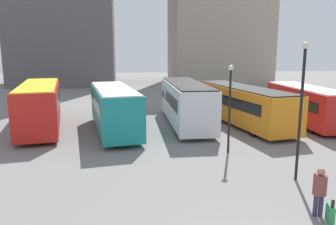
{
  "coord_description": "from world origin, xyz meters",
  "views": [
    {
      "loc": [
        -4.11,
        -6.85,
        5.51
      ],
      "look_at": [
        -1.13,
        13.94,
        1.58
      ],
      "focal_mm": 35.0,
      "sensor_mm": 36.0,
      "label": 1
    }
  ],
  "objects": [
    {
      "name": "bus_0",
      "position": [
        -9.95,
        17.5,
        1.75
      ],
      "size": [
        4.19,
        10.73,
        3.23
      ],
      "rotation": [
        0.0,
        0.0,
        1.73
      ],
      "color": "red",
      "rests_on": "ground_plane"
    },
    {
      "name": "suitcase",
      "position": [
        2.49,
        2.1,
        0.31
      ],
      "size": [
        0.29,
        0.43,
        0.89
      ],
      "rotation": [
        0.0,
        0.0,
        1.27
      ],
      "color": "#28844C",
      "rests_on": "ground_plane"
    },
    {
      "name": "lamp_post_0",
      "position": [
        1.63,
        9.84,
        2.88
      ],
      "size": [
        0.28,
        0.28,
        4.8
      ],
      "color": "black",
      "rests_on": "ground_plane"
    },
    {
      "name": "bus_4",
      "position": [
        9.94,
        16.22,
        1.54
      ],
      "size": [
        2.98,
        9.46,
        2.84
      ],
      "rotation": [
        0.0,
        0.0,
        1.52
      ],
      "color": "red",
      "rests_on": "ground_plane"
    },
    {
      "name": "lamp_post_1",
      "position": [
        3.31,
        5.7,
        3.45
      ],
      "size": [
        0.28,
        0.28,
        5.88
      ],
      "color": "black",
      "rests_on": "ground_plane"
    },
    {
      "name": "bus_1",
      "position": [
        -4.66,
        15.72,
        1.67
      ],
      "size": [
        3.79,
        9.59,
        3.08
      ],
      "rotation": [
        0.0,
        0.0,
        1.71
      ],
      "color": "#19847F",
      "rests_on": "ground_plane"
    },
    {
      "name": "traveler",
      "position": [
        2.38,
        2.61,
        1.02
      ],
      "size": [
        0.55,
        0.55,
        1.72
      ],
      "rotation": [
        0.0,
        0.0,
        1.27
      ],
      "color": "#382D4C",
      "rests_on": "ground_plane"
    },
    {
      "name": "bus_2",
      "position": [
        0.7,
        17.41,
        1.74
      ],
      "size": [
        2.81,
        10.85,
        3.2
      ],
      "rotation": [
        0.0,
        0.0,
        1.55
      ],
      "color": "silver",
      "rests_on": "ground_plane"
    },
    {
      "name": "bus_3",
      "position": [
        4.95,
        16.78,
        1.58
      ],
      "size": [
        4.27,
        11.58,
        2.9
      ],
      "rotation": [
        0.0,
        0.0,
        1.72
      ],
      "color": "orange",
      "rests_on": "ground_plane"
    }
  ]
}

